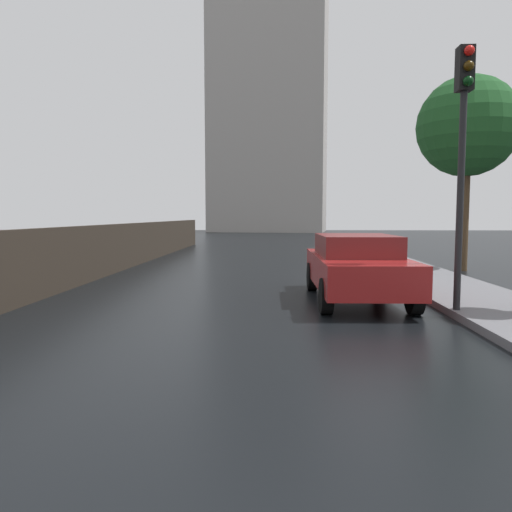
# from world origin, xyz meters

# --- Properties ---
(car_red_mid_road) EXTENTS (1.90, 4.39, 1.41)m
(car_red_mid_road) POSITION_xyz_m (2.59, 10.01, 0.75)
(car_red_mid_road) COLOR maroon
(car_red_mid_road) RESTS_ON ground
(traffic_light) EXTENTS (0.26, 0.39, 4.58)m
(traffic_light) POSITION_xyz_m (4.10, 8.33, 3.29)
(traffic_light) COLOR black
(traffic_light) RESTS_ON sidewalk_strip
(street_tree_near) EXTENTS (3.21, 3.21, 6.30)m
(street_tree_near) POSITION_xyz_m (7.05, 15.79, 4.67)
(street_tree_near) COLOR #4C3823
(street_tree_near) RESTS_ON ground
(distant_tower) EXTENTS (13.58, 9.67, 31.42)m
(distant_tower) POSITION_xyz_m (0.12, 54.61, 15.71)
(distant_tower) COLOR #9E9993
(distant_tower) RESTS_ON ground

